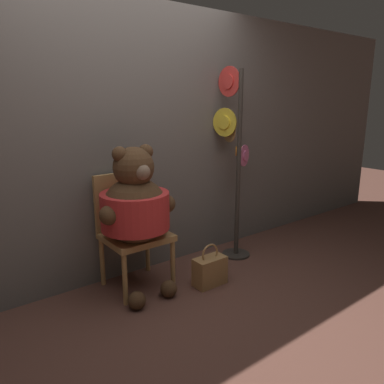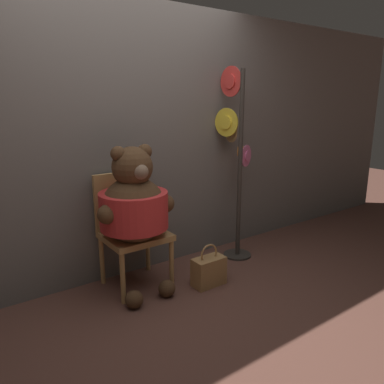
# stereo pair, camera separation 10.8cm
# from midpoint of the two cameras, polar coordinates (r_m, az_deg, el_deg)

# --- Properties ---
(ground_plane) EXTENTS (14.00, 14.00, 0.00)m
(ground_plane) POSITION_cam_midpoint_polar(r_m,az_deg,el_deg) (3.08, -4.11, -16.65)
(ground_plane) COLOR brown
(wall_back) EXTENTS (8.00, 0.10, 2.38)m
(wall_back) POSITION_cam_midpoint_polar(r_m,az_deg,el_deg) (3.32, -11.64, 7.22)
(wall_back) COLOR #66605B
(wall_back) RESTS_ON ground_plane
(chair) EXTENTS (0.51, 0.47, 0.96)m
(chair) POSITION_cam_midpoint_polar(r_m,az_deg,el_deg) (3.22, -10.22, -5.09)
(chair) COLOR #B2844C
(chair) RESTS_ON ground_plane
(teddy_bear) EXTENTS (0.66, 0.59, 1.22)m
(teddy_bear) POSITION_cam_midpoint_polar(r_m,az_deg,el_deg) (3.01, -9.64, -2.19)
(teddy_bear) COLOR #4C331E
(teddy_bear) RESTS_ON ground_plane
(hat_display_rack) EXTENTS (0.37, 0.45, 1.87)m
(hat_display_rack) POSITION_cam_midpoint_polar(r_m,az_deg,el_deg) (3.73, 5.64, 5.74)
(hat_display_rack) COLOR #332D28
(hat_display_rack) RESTS_ON ground_plane
(handbag_on_ground) EXTENTS (0.28, 0.15, 0.37)m
(handbag_on_ground) POSITION_cam_midpoint_polar(r_m,az_deg,el_deg) (3.29, 1.76, -11.86)
(handbag_on_ground) COLOR #A87A47
(handbag_on_ground) RESTS_ON ground_plane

